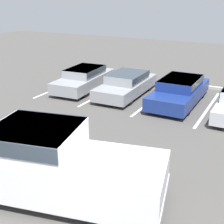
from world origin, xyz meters
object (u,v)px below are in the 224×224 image
(parked_sedan_b, at_px, (127,83))
(parked_sedan_c, at_px, (179,90))
(wheel_stop_curb, at_px, (218,88))
(parked_sedan_a, at_px, (84,78))
(pickup_truck, at_px, (49,163))

(parked_sedan_b, xyz_separation_m, parked_sedan_c, (2.80, 0.04, 0.03))
(parked_sedan_b, bearing_deg, wheel_stop_curb, 127.51)
(parked_sedan_a, height_order, parked_sedan_c, parked_sedan_c)
(pickup_truck, xyz_separation_m, parked_sedan_a, (-4.55, 8.76, -0.32))
(wheel_stop_curb, bearing_deg, parked_sedan_c, -111.65)
(parked_sedan_b, distance_m, parked_sedan_c, 2.80)
(pickup_truck, height_order, wheel_stop_curb, pickup_truck)
(pickup_truck, xyz_separation_m, parked_sedan_c, (0.81, 8.85, -0.30))
(wheel_stop_curb, bearing_deg, pickup_truck, -99.83)
(pickup_truck, xyz_separation_m, wheel_stop_curb, (2.09, 12.07, -0.89))
(parked_sedan_a, distance_m, parked_sedan_b, 2.56)
(pickup_truck, bearing_deg, parked_sedan_c, 72.63)
(pickup_truck, bearing_deg, parked_sedan_a, 105.30)
(parked_sedan_b, bearing_deg, parked_sedan_a, -89.91)
(parked_sedan_a, bearing_deg, wheel_stop_curb, 112.73)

